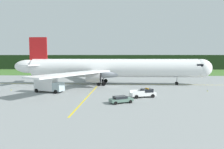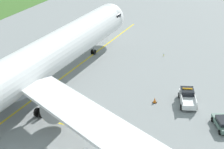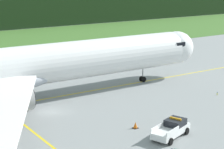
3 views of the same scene
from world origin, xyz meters
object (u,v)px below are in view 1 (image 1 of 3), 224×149
at_px(ops_pickup_truck, 144,93).
at_px(apron_cone, 134,92).
at_px(staff_car, 121,99).
at_px(airliner, 112,68).
at_px(catering_truck, 48,84).

relative_size(ops_pickup_truck, apron_cone, 7.41).
height_order(ops_pickup_truck, staff_car, ops_pickup_truck).
bearing_deg(apron_cone, airliner, 109.15).
distance_m(staff_car, apron_cone, 10.23).
bearing_deg(airliner, catering_truck, -134.39).
relative_size(airliner, staff_car, 13.24).
height_order(ops_pickup_truck, catering_truck, catering_truck).
height_order(catering_truck, apron_cone, catering_truck).
bearing_deg(catering_truck, ops_pickup_truck, -14.19).
height_order(catering_truck, staff_car, catering_truck).
bearing_deg(ops_pickup_truck, airliner, 109.47).
distance_m(catering_truck, apron_cone, 20.47).
bearing_deg(catering_truck, staff_car, -32.78).
bearing_deg(ops_pickup_truck, apron_cone, 110.66).
relative_size(airliner, catering_truck, 8.24).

